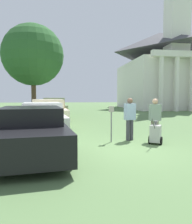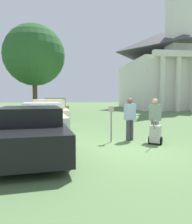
% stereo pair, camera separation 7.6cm
% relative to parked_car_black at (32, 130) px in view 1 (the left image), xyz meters
% --- Properties ---
extents(ground_plane, '(120.00, 120.00, 0.00)m').
position_rel_parked_car_black_xyz_m(ground_plane, '(2.89, -0.23, -0.67)').
color(ground_plane, '#517042').
extents(parked_car_black, '(2.56, 5.50, 1.40)m').
position_rel_parked_car_black_xyz_m(parked_car_black, '(0.00, 0.00, 0.00)').
color(parked_car_black, black).
rests_on(parked_car_black, ground_plane).
extents(parked_car_white, '(2.39, 5.20, 1.45)m').
position_rel_parked_car_black_xyz_m(parked_car_white, '(-0.00, 3.04, 0.01)').
color(parked_car_white, silver).
rests_on(parked_car_white, ground_plane).
extents(parked_car_cream, '(2.49, 5.14, 1.55)m').
position_rel_parked_car_black_xyz_m(parked_car_cream, '(-0.00, 6.07, 0.06)').
color(parked_car_cream, beige).
rests_on(parked_car_cream, ground_plane).
extents(parked_car_tan, '(2.53, 5.11, 1.42)m').
position_rel_parked_car_black_xyz_m(parked_car_tan, '(0.00, 9.45, -0.01)').
color(parked_car_tan, tan).
rests_on(parked_car_tan, ground_plane).
extents(parked_car_sage, '(2.50, 4.94, 1.62)m').
position_rel_parked_car_black_xyz_m(parked_car_sage, '(-0.00, 12.41, 0.08)').
color(parked_car_sage, gray).
rests_on(parked_car_sage, ground_plane).
extents(parking_meter, '(0.18, 0.09, 1.35)m').
position_rel_parked_car_black_xyz_m(parking_meter, '(2.74, 1.10, 0.28)').
color(parking_meter, slate).
rests_on(parking_meter, ground_plane).
extents(person_worker, '(0.47, 0.33, 1.66)m').
position_rel_parked_car_black_xyz_m(person_worker, '(3.52, 1.34, 0.27)').
color(person_worker, '#3F3F47').
rests_on(person_worker, ground_plane).
extents(person_supervisor, '(0.43, 0.24, 1.63)m').
position_rel_parked_car_black_xyz_m(person_supervisor, '(4.42, 1.04, 0.26)').
color(person_supervisor, gray).
rests_on(person_supervisor, ground_plane).
extents(equipment_cart, '(0.69, 0.94, 1.00)m').
position_rel_parked_car_black_xyz_m(equipment_cart, '(4.24, 0.52, -0.28)').
color(equipment_cart, '#B2B2AD').
rests_on(equipment_cart, ground_plane).
extents(church, '(9.66, 14.06, 24.52)m').
position_rel_parked_car_black_xyz_m(church, '(14.75, 23.62, 5.48)').
color(church, silver).
rests_on(church, ground_plane).
extents(shade_tree, '(5.69, 5.69, 8.43)m').
position_rel_parked_car_black_xyz_m(shade_tree, '(-1.92, 14.41, 4.90)').
color(shade_tree, brown).
rests_on(shade_tree, ground_plane).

